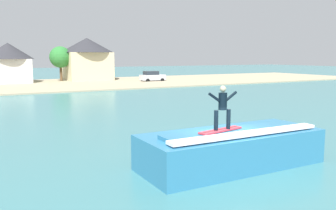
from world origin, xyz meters
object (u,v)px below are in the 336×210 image
object	(u,v)px
car_far_shore	(152,76)
tree_tall_bare	(60,57)
surfer	(223,105)
house_gabled_white	(87,57)
surfboard	(221,130)
house_small_cottage	(8,61)
wave_crest	(232,148)

from	to	relation	value
car_far_shore	tree_tall_bare	world-z (taller)	tree_tall_bare
surfer	tree_tall_bare	distance (m)	51.74
surfer	tree_tall_bare	xyz separation A→B (m)	(4.96, 51.47, 1.63)
house_gabled_white	tree_tall_bare	xyz separation A→B (m)	(-4.82, -0.73, -0.01)
house_gabled_white	surfboard	bearing A→B (deg)	-100.65
car_far_shore	house_gabled_white	size ratio (longest dim) A/B	0.46
house_gabled_white	house_small_cottage	distance (m)	12.92
house_small_cottage	car_far_shore	bearing A→B (deg)	-18.35
surfer	house_gabled_white	xyz separation A→B (m)	(9.78, 52.20, 1.64)
surfer	surfboard	bearing A→B (deg)	117.69
house_gabled_white	tree_tall_bare	size ratio (longest dim) A/B	1.53
surfboard	tree_tall_bare	xyz separation A→B (m)	(4.99, 51.42, 2.59)
house_small_cottage	tree_tall_bare	distance (m)	8.10
car_far_shore	wave_crest	bearing A→B (deg)	-112.20
house_small_cottage	surfer	bearing A→B (deg)	-86.54
surfer	wave_crest	bearing A→B (deg)	24.07
car_far_shore	tree_tall_bare	bearing A→B (deg)	152.51
house_small_cottage	house_gabled_white	bearing A→B (deg)	2.86
house_gabled_white	tree_tall_bare	world-z (taller)	house_gabled_white
surfboard	car_far_shore	bearing A→B (deg)	67.07
car_far_shore	house_gabled_white	xyz separation A→B (m)	(-8.92, 7.88, 3.26)
house_small_cottage	tree_tall_bare	xyz separation A→B (m)	(8.07, -0.09, 0.60)
wave_crest	car_far_shore	bearing A→B (deg)	67.80
wave_crest	tree_tall_bare	xyz separation A→B (m)	(4.21, 51.14, 3.46)
surfer	house_small_cottage	bearing A→B (deg)	93.46
surfer	house_gabled_white	size ratio (longest dim) A/B	0.18
surfboard	house_small_cottage	size ratio (longest dim) A/B	0.27
wave_crest	house_gabled_white	world-z (taller)	house_gabled_white
wave_crest	surfboard	xyz separation A→B (m)	(-0.77, -0.28, 0.86)
surfboard	surfer	distance (m)	0.97
surfer	tree_tall_bare	bearing A→B (deg)	84.50
car_far_shore	house_gabled_white	bearing A→B (deg)	138.54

